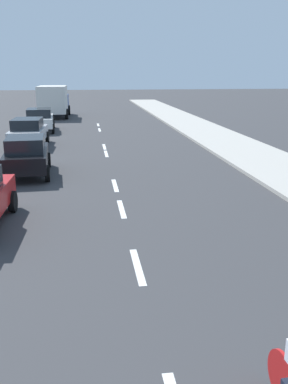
# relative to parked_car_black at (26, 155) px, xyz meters

# --- Properties ---
(ground_plane) EXTENTS (160.00, 160.00, 0.00)m
(ground_plane) POSITION_rel_parked_car_black_xyz_m (3.38, 2.41, -0.83)
(ground_plane) COLOR #38383A
(sidewalk_strip) EXTENTS (3.60, 80.00, 0.14)m
(sidewalk_strip) POSITION_rel_parked_car_black_xyz_m (10.54, 4.41, -0.76)
(sidewalk_strip) COLOR #B2ADA3
(sidewalk_strip) RESTS_ON ground
(lane_stripe_2) EXTENTS (0.16, 1.80, 0.01)m
(lane_stripe_2) POSITION_rel_parked_car_black_xyz_m (3.38, -8.99, -0.83)
(lane_stripe_2) COLOR white
(lane_stripe_2) RESTS_ON ground
(lane_stripe_3) EXTENTS (0.16, 1.80, 0.01)m
(lane_stripe_3) POSITION_rel_parked_car_black_xyz_m (3.38, -4.96, -0.83)
(lane_stripe_3) COLOR white
(lane_stripe_3) RESTS_ON ground
(lane_stripe_4) EXTENTS (0.16, 1.80, 0.01)m
(lane_stripe_4) POSITION_rel_parked_car_black_xyz_m (3.38, -2.14, -0.83)
(lane_stripe_4) COLOR white
(lane_stripe_4) RESTS_ON ground
(lane_stripe_5) EXTENTS (0.16, 1.80, 0.01)m
(lane_stripe_5) POSITION_rel_parked_car_black_xyz_m (3.38, 4.21, -0.83)
(lane_stripe_5) COLOR white
(lane_stripe_5) RESTS_ON ground
(lane_stripe_6) EXTENTS (0.16, 1.80, 0.01)m
(lane_stripe_6) POSITION_rel_parked_car_black_xyz_m (3.38, 6.31, -0.83)
(lane_stripe_6) COLOR white
(lane_stripe_6) RESTS_ON ground
(lane_stripe_7) EXTENTS (0.16, 1.80, 0.01)m
(lane_stripe_7) POSITION_rel_parked_car_black_xyz_m (3.38, 13.50, -0.83)
(lane_stripe_7) COLOR white
(lane_stripe_7) RESTS_ON ground
(lane_stripe_8) EXTENTS (0.16, 1.80, 0.01)m
(lane_stripe_8) POSITION_rel_parked_car_black_xyz_m (3.38, 16.52, -0.83)
(lane_stripe_8) COLOR white
(lane_stripe_8) RESTS_ON ground
(parked_car_black) EXTENTS (1.99, 3.94, 1.57)m
(parked_car_black) POSITION_rel_parked_car_black_xyz_m (0.00, 0.00, 0.00)
(parked_car_black) COLOR black
(parked_car_black) RESTS_ON ground
(parked_car_silver) EXTENTS (1.97, 4.10, 1.57)m
(parked_car_silver) POSITION_rel_parked_car_black_xyz_m (-0.75, 6.92, 0.00)
(parked_car_silver) COLOR #B7BABF
(parked_car_silver) RESTS_ON ground
(parked_car_white) EXTENTS (2.18, 4.39, 1.57)m
(parked_car_white) POSITION_rel_parked_car_black_xyz_m (-0.76, 13.43, 0.01)
(parked_car_white) COLOR white
(parked_car_white) RESTS_ON ground
(delivery_truck) EXTENTS (2.75, 6.27, 2.80)m
(delivery_truck) POSITION_rel_parked_car_black_xyz_m (-0.38, 22.86, 0.67)
(delivery_truck) COLOR #23478C
(delivery_truck) RESTS_ON ground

